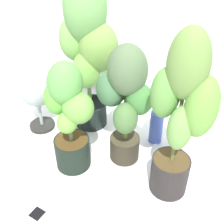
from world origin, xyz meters
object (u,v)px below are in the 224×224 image
Objects in this scene: potted_plant_center at (125,98)px; hygrometer_box at (38,215)px; potted_plant_front_left at (69,117)px; potted_plant_back_left at (88,45)px; floor_fan at (37,93)px; nutrient_bottle at (156,126)px; potted_plant_front_right at (181,118)px.

hygrometer_box is at bearing -123.65° from potted_plant_center.
potted_plant_back_left is (-0.01, 0.42, 0.24)m from potted_plant_front_left.
potted_plant_center is 7.44× the size of hygrometer_box.
floor_fan reaches higher than nutrient_bottle.
potted_plant_back_left is 0.77m from potted_plant_front_right.
potted_plant_front_right is 0.36m from potted_plant_center.
potted_plant_center is at bearing -131.85° from nutrient_bottle.
potted_plant_front_right is (0.58, -0.06, 0.13)m from potted_plant_front_left.
potted_plant_front_left is 0.60m from potted_plant_front_right.
potted_plant_front_right reaches higher than floor_fan.
nutrient_bottle is at bearing -10.69° from potted_plant_back_left.
potted_plant_front_left is 0.67× the size of potted_plant_back_left.
potted_plant_front_left is at bearing -169.92° from hygrometer_box.
hygrometer_box is (-0.35, -0.52, -0.43)m from potted_plant_center.
nutrient_bottle is (0.81, 0.03, -0.16)m from floor_fan.
potted_plant_front_right is at bearing -39.34° from potted_plant_back_left.
potted_plant_back_left reaches higher than potted_plant_center.
floor_fan is (-0.34, -0.12, -0.32)m from potted_plant_back_left.
hygrometer_box is at bearing -98.82° from potted_plant_front_left.
potted_plant_back_left is 4.07× the size of nutrient_bottle.
potted_plant_front_right reaches higher than potted_plant_center.
potted_plant_back_left reaches higher than potted_plant_front_right.
floor_fan is at bearing -178.01° from nutrient_bottle.
potted_plant_back_left is at bearing 169.31° from nutrient_bottle.
floor_fan is (-0.93, 0.37, -0.21)m from potted_plant_front_right.
potted_plant_front_right is at bearing -179.86° from floor_fan.
nutrient_bottle is (0.53, 0.72, 0.11)m from hygrometer_box.
nutrient_bottle is at bearing -156.39° from floor_fan.
potted_plant_front_right is 1.23× the size of potted_plant_center.
potted_plant_back_left reaches higher than floor_fan.
potted_plant_back_left is 1.11× the size of potted_plant_front_right.
potted_plant_center is 1.81× the size of floor_fan.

